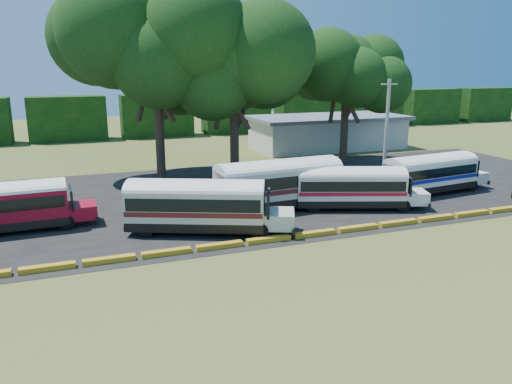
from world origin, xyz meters
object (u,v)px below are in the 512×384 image
object	(u,v)px
bus_cream_west	(200,203)
bus_red	(3,204)
bus_white_red	(353,185)
tree_west	(155,45)

from	to	relation	value
bus_cream_west	bus_red	bearing A→B (deg)	-177.49
bus_red	bus_white_red	distance (m)	22.99
bus_red	bus_cream_west	bearing A→B (deg)	-22.90
bus_cream_west	tree_west	world-z (taller)	tree_west
bus_red	tree_west	xyz separation A→B (m)	(11.63, 11.34, 9.92)
bus_white_red	tree_west	distance (m)	20.67
bus_cream_west	bus_white_red	world-z (taller)	bus_cream_west
bus_red	tree_west	bearing A→B (deg)	42.05
bus_white_red	tree_west	xyz separation A→B (m)	(-11.18, 14.22, 10.00)
bus_red	bus_white_red	world-z (taller)	bus_red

